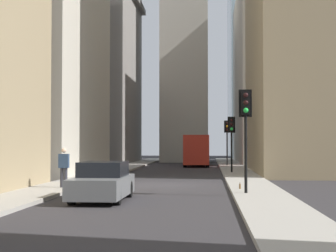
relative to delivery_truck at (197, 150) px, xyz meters
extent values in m
plane|color=#302D30|center=(-22.40, 1.40, -1.46)|extent=(135.00, 135.00, 0.00)
cube|color=#A8A399|center=(-22.40, 5.90, -1.39)|extent=(90.00, 2.20, 0.14)
cube|color=#A8A399|center=(-22.40, -3.10, -1.39)|extent=(90.00, 2.20, 0.14)
cube|color=#A8A091|center=(9.44, -9.20, 7.79)|extent=(18.94, 10.00, 18.50)
cube|color=gray|center=(7.92, 12.00, 9.15)|extent=(14.63, 10.00, 21.23)
cube|color=#B7B2A5|center=(12.11, 1.66, 9.52)|extent=(5.34, 5.34, 21.96)
cube|color=red|center=(-0.91, 0.00, 0.08)|extent=(4.60, 2.25, 2.60)
cube|color=#38383D|center=(2.29, 0.00, -0.27)|extent=(1.90, 2.25, 1.90)
cube|color=black|center=(2.29, 0.00, 0.33)|extent=(1.92, 2.09, 0.64)
cylinder|color=black|center=(2.29, -0.98, -1.02)|extent=(0.88, 0.28, 0.88)
cylinder|color=black|center=(2.29, 0.99, -1.02)|extent=(0.88, 0.28, 0.88)
cylinder|color=black|center=(-2.31, -0.98, -1.02)|extent=(0.88, 0.28, 0.88)
cylinder|color=black|center=(-2.31, 0.99, -1.02)|extent=(0.88, 0.28, 0.88)
cube|color=slate|center=(-30.20, 2.80, -0.93)|extent=(4.30, 1.78, 0.70)
cube|color=black|center=(-30.00, 2.80, -0.31)|extent=(2.10, 1.58, 0.54)
cylinder|color=black|center=(-31.55, 2.02, -1.14)|extent=(0.64, 0.22, 0.64)
cylinder|color=black|center=(-31.55, 3.58, -1.14)|extent=(0.64, 0.22, 0.64)
cylinder|color=black|center=(-28.85, 2.02, -1.14)|extent=(0.64, 0.22, 0.64)
cylinder|color=black|center=(-28.85, 3.58, -1.14)|extent=(0.64, 0.22, 0.64)
cylinder|color=black|center=(-28.17, -2.53, 0.23)|extent=(0.12, 0.12, 3.10)
cube|color=black|center=(-28.17, -2.53, 2.23)|extent=(0.28, 0.32, 0.90)
cube|color=black|center=(-28.01, -2.53, 2.23)|extent=(0.03, 0.52, 1.10)
sphere|color=black|center=(-28.33, -2.53, 2.53)|extent=(0.20, 0.20, 0.20)
sphere|color=black|center=(-28.33, -2.53, 2.23)|extent=(0.20, 0.20, 0.20)
sphere|color=green|center=(-28.33, -2.53, 1.93)|extent=(0.20, 0.20, 0.20)
cylinder|color=black|center=(-12.55, -2.63, 0.08)|extent=(0.12, 0.12, 2.79)
cube|color=black|center=(-12.55, -2.63, 1.92)|extent=(0.28, 0.32, 0.90)
cube|color=black|center=(-12.40, -2.63, 1.92)|extent=(0.03, 0.52, 1.10)
sphere|color=black|center=(-12.71, -2.63, 2.22)|extent=(0.20, 0.20, 0.20)
sphere|color=black|center=(-12.71, -2.63, 1.92)|extent=(0.20, 0.20, 0.20)
sphere|color=green|center=(-12.71, -2.63, 1.62)|extent=(0.20, 0.20, 0.20)
cylinder|color=black|center=(-0.37, -2.74, 0.21)|extent=(0.12, 0.12, 3.05)
cube|color=black|center=(-0.37, -2.74, 2.18)|extent=(0.28, 0.32, 0.90)
cube|color=black|center=(-0.22, -2.74, 2.18)|extent=(0.03, 0.52, 1.10)
sphere|color=black|center=(-0.53, -2.74, 2.48)|extent=(0.20, 0.20, 0.20)
sphere|color=orange|center=(-0.53, -2.74, 2.18)|extent=(0.20, 0.20, 0.20)
sphere|color=black|center=(-0.53, -2.74, 1.88)|extent=(0.20, 0.20, 0.20)
cylinder|color=#33333D|center=(-26.06, 5.26, -0.89)|extent=(0.16, 0.16, 0.86)
cylinder|color=#33333D|center=(-26.06, 5.43, -0.89)|extent=(0.16, 0.16, 0.86)
cube|color=navy|center=(-26.06, 5.35, -0.15)|extent=(0.26, 0.44, 0.62)
sphere|color=beige|center=(-26.06, 5.35, 0.32)|extent=(0.22, 0.22, 0.22)
cylinder|color=brown|center=(-26.29, -2.40, -1.22)|extent=(0.07, 0.07, 0.20)
cylinder|color=brown|center=(-26.29, -2.40, -1.08)|extent=(0.03, 0.03, 0.07)
camera|label=1|loc=(-49.76, -1.07, 0.62)|focal=58.05mm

